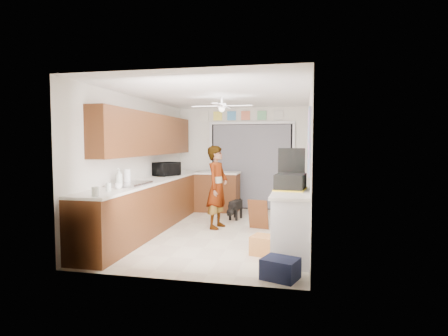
{
  "coord_description": "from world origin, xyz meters",
  "views": [
    {
      "loc": [
        1.5,
        -6.66,
        1.65
      ],
      "look_at": [
        0.0,
        0.4,
        1.15
      ],
      "focal_mm": 30.0,
      "sensor_mm": 36.0,
      "label": 1
    }
  ],
  "objects_px": {
    "microwave": "(167,169)",
    "cup": "(118,186)",
    "man": "(217,187)",
    "dog": "(236,209)",
    "soap_bottle": "(119,177)",
    "cardboard_box": "(267,245)",
    "paper_towel_roll": "(127,177)",
    "suitcase": "(291,182)",
    "navy_crate": "(280,269)"
  },
  "relations": [
    {
      "from": "cardboard_box",
      "to": "navy_crate",
      "type": "xyz_separation_m",
      "value": [
        0.25,
        -0.93,
        -0.01
      ]
    },
    {
      "from": "microwave",
      "to": "man",
      "type": "bearing_deg",
      "value": -88.45
    },
    {
      "from": "paper_towel_roll",
      "to": "navy_crate",
      "type": "relative_size",
      "value": 0.62
    },
    {
      "from": "cardboard_box",
      "to": "paper_towel_roll",
      "type": "bearing_deg",
      "value": 169.81
    },
    {
      "from": "suitcase",
      "to": "paper_towel_roll",
      "type": "bearing_deg",
      "value": -176.8
    },
    {
      "from": "cup",
      "to": "man",
      "type": "xyz_separation_m",
      "value": [
        1.13,
        1.76,
        -0.19
      ]
    },
    {
      "from": "soap_bottle",
      "to": "paper_towel_roll",
      "type": "relative_size",
      "value": 1.16
    },
    {
      "from": "navy_crate",
      "to": "dog",
      "type": "height_order",
      "value": "dog"
    },
    {
      "from": "dog",
      "to": "cardboard_box",
      "type": "bearing_deg",
      "value": -58.69
    },
    {
      "from": "soap_bottle",
      "to": "cup",
      "type": "height_order",
      "value": "soap_bottle"
    },
    {
      "from": "suitcase",
      "to": "cardboard_box",
      "type": "xyz_separation_m",
      "value": [
        -0.32,
        -0.26,
        -0.92
      ]
    },
    {
      "from": "suitcase",
      "to": "man",
      "type": "height_order",
      "value": "man"
    },
    {
      "from": "navy_crate",
      "to": "dog",
      "type": "bearing_deg",
      "value": 109.02
    },
    {
      "from": "suitcase",
      "to": "navy_crate",
      "type": "relative_size",
      "value": 1.34
    },
    {
      "from": "microwave",
      "to": "man",
      "type": "relative_size",
      "value": 0.33
    },
    {
      "from": "navy_crate",
      "to": "man",
      "type": "bearing_deg",
      "value": 118.75
    },
    {
      "from": "paper_towel_roll",
      "to": "cardboard_box",
      "type": "relative_size",
      "value": 0.57
    },
    {
      "from": "microwave",
      "to": "navy_crate",
      "type": "distance_m",
      "value": 4.05
    },
    {
      "from": "suitcase",
      "to": "man",
      "type": "bearing_deg",
      "value": 145.06
    },
    {
      "from": "cardboard_box",
      "to": "man",
      "type": "distance_m",
      "value": 2.0
    },
    {
      "from": "cup",
      "to": "suitcase",
      "type": "xyz_separation_m",
      "value": [
        2.56,
        0.49,
        0.07
      ]
    },
    {
      "from": "cup",
      "to": "suitcase",
      "type": "bearing_deg",
      "value": 10.76
    },
    {
      "from": "soap_bottle",
      "to": "man",
      "type": "distance_m",
      "value": 1.96
    },
    {
      "from": "microwave",
      "to": "paper_towel_roll",
      "type": "relative_size",
      "value": 2.04
    },
    {
      "from": "microwave",
      "to": "cardboard_box",
      "type": "relative_size",
      "value": 1.17
    },
    {
      "from": "microwave",
      "to": "suitcase",
      "type": "distance_m",
      "value": 3.19
    },
    {
      "from": "cardboard_box",
      "to": "soap_bottle",
      "type": "bearing_deg",
      "value": 178.1
    },
    {
      "from": "soap_bottle",
      "to": "microwave",
      "type": "bearing_deg",
      "value": 88.29
    },
    {
      "from": "microwave",
      "to": "dog",
      "type": "xyz_separation_m",
      "value": [
        1.42,
        0.36,
        -0.86
      ]
    },
    {
      "from": "microwave",
      "to": "dog",
      "type": "relative_size",
      "value": 0.9
    },
    {
      "from": "cup",
      "to": "paper_towel_roll",
      "type": "height_order",
      "value": "paper_towel_roll"
    },
    {
      "from": "soap_bottle",
      "to": "cardboard_box",
      "type": "distance_m",
      "value": 2.56
    },
    {
      "from": "suitcase",
      "to": "soap_bottle",
      "type": "bearing_deg",
      "value": -169.29
    },
    {
      "from": "paper_towel_roll",
      "to": "man",
      "type": "distance_m",
      "value": 1.74
    },
    {
      "from": "cardboard_box",
      "to": "dog",
      "type": "bearing_deg",
      "value": 110.54
    },
    {
      "from": "microwave",
      "to": "cup",
      "type": "distance_m",
      "value": 2.27
    },
    {
      "from": "cardboard_box",
      "to": "navy_crate",
      "type": "height_order",
      "value": "cardboard_box"
    },
    {
      "from": "cup",
      "to": "man",
      "type": "height_order",
      "value": "man"
    },
    {
      "from": "man",
      "to": "dog",
      "type": "relative_size",
      "value": 2.76
    },
    {
      "from": "dog",
      "to": "paper_towel_roll",
      "type": "bearing_deg",
      "value": -116.85
    },
    {
      "from": "microwave",
      "to": "cup",
      "type": "height_order",
      "value": "microwave"
    },
    {
      "from": "suitcase",
      "to": "dog",
      "type": "relative_size",
      "value": 0.96
    },
    {
      "from": "soap_bottle",
      "to": "suitcase",
      "type": "height_order",
      "value": "soap_bottle"
    },
    {
      "from": "paper_towel_roll",
      "to": "suitcase",
      "type": "xyz_separation_m",
      "value": [
        2.74,
        -0.17,
        -0.01
      ]
    },
    {
      "from": "man",
      "to": "soap_bottle",
      "type": "bearing_deg",
      "value": 149.75
    },
    {
      "from": "navy_crate",
      "to": "cardboard_box",
      "type": "bearing_deg",
      "value": 104.97
    },
    {
      "from": "microwave",
      "to": "cup",
      "type": "bearing_deg",
      "value": -153.52
    },
    {
      "from": "soap_bottle",
      "to": "suitcase",
      "type": "bearing_deg",
      "value": 3.93
    },
    {
      "from": "cup",
      "to": "navy_crate",
      "type": "relative_size",
      "value": 0.28
    },
    {
      "from": "soap_bottle",
      "to": "cardboard_box",
      "type": "height_order",
      "value": "soap_bottle"
    }
  ]
}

